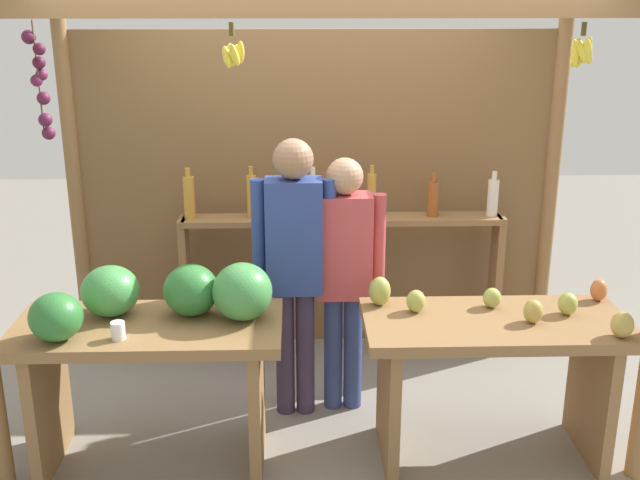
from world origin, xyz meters
The scene contains 7 objects.
ground_plane centered at (0.00, 0.00, 0.00)m, with size 12.00×12.00×0.00m, color gray.
market_stall centered at (0.00, 0.43, 1.40)m, with size 3.41×1.83×2.45m.
fruit_counter_left centered at (-0.87, -0.62, 0.76)m, with size 1.38×0.66×1.12m.
fruit_counter_right centered at (0.91, -0.64, 0.61)m, with size 1.38×0.64×0.98m.
bottle_shelf_unit centered at (0.17, 0.64, 0.80)m, with size 2.19×0.22×1.35m.
vendor_man centered at (-0.15, -0.15, 1.01)m, with size 0.48×0.23×1.68m.
vendor_woman centered at (0.14, -0.09, 0.93)m, with size 0.48×0.21×1.56m.
Camera 1 is at (-0.13, -4.29, 2.44)m, focal length 43.08 mm.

